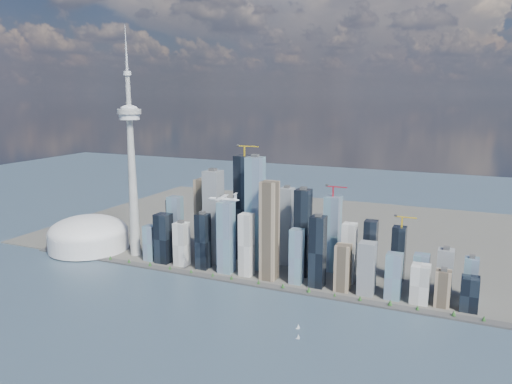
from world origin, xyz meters
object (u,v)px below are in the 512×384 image
at_px(dome_stadium, 88,235).
at_px(sailboat_west, 298,337).
at_px(airplane, 223,199).
at_px(sailboat_east, 298,327).
at_px(needle_tower, 132,162).

height_order(dome_stadium, sailboat_west, dome_stadium).
distance_m(airplane, sailboat_east, 287.75).
relative_size(needle_tower, sailboat_west, 57.59).
distance_m(needle_tower, airplane, 329.70).
distance_m(dome_stadium, sailboat_east, 671.39).
relative_size(needle_tower, dome_stadium, 2.75).
relative_size(dome_stadium, sailboat_west, 20.92).
bearing_deg(airplane, sailboat_east, -35.18).
relative_size(dome_stadium, sailboat_east, 20.71).
relative_size(sailboat_west, sailboat_east, 0.99).
bearing_deg(airplane, needle_tower, 151.64).
xyz_separation_m(needle_tower, sailboat_east, (499.20, -212.14, -232.74)).
bearing_deg(airplane, sailboat_west, -41.08).
bearing_deg(dome_stadium, sailboat_east, -17.55).
height_order(airplane, sailboat_west, airplane).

